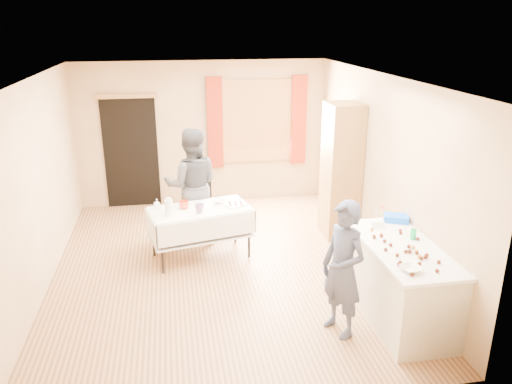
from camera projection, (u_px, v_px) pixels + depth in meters
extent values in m
cube|color=#9E7047|center=(220.00, 268.00, 6.97)|extent=(4.50, 5.50, 0.02)
cube|color=white|center=(215.00, 77.00, 6.11)|extent=(4.50, 5.50, 0.02)
cube|color=tan|center=(203.00, 133.00, 9.11)|extent=(4.50, 0.02, 2.60)
cube|color=tan|center=(253.00, 281.00, 3.97)|extent=(4.50, 0.02, 2.60)
cube|color=tan|center=(36.00, 188.00, 6.17)|extent=(0.02, 5.50, 2.60)
cube|color=tan|center=(380.00, 170.00, 6.91)|extent=(0.02, 5.50, 2.60)
cube|color=olive|center=(257.00, 121.00, 9.17)|extent=(1.32, 0.06, 1.52)
cube|color=white|center=(257.00, 121.00, 9.15)|extent=(1.20, 0.02, 1.40)
cube|color=maroon|center=(215.00, 123.00, 9.00)|extent=(0.28, 0.06, 1.65)
cube|color=maroon|center=(299.00, 120.00, 9.25)|extent=(0.28, 0.06, 1.65)
cube|color=black|center=(131.00, 153.00, 8.97)|extent=(0.95, 0.04, 2.00)
cube|color=olive|center=(126.00, 96.00, 8.60)|extent=(1.05, 0.06, 0.08)
cube|color=olive|center=(341.00, 171.00, 7.72)|extent=(0.50, 0.60, 2.10)
cube|color=beige|center=(400.00, 284.00, 5.66)|extent=(0.72, 1.58, 0.86)
cube|color=silver|center=(404.00, 247.00, 5.51)|extent=(0.78, 1.64, 0.04)
cube|color=silver|center=(200.00, 210.00, 7.05)|extent=(1.50, 0.98, 0.04)
cube|color=black|center=(199.00, 203.00, 8.03)|extent=(0.45, 0.45, 0.06)
cube|color=black|center=(198.00, 183.00, 8.13)|extent=(0.44, 0.06, 0.62)
imported|color=#292F4A|center=(343.00, 269.00, 5.29)|extent=(0.84, 0.79, 1.53)
imported|color=black|center=(192.00, 185.00, 7.59)|extent=(0.95, 0.79, 1.77)
cylinder|color=#0E9D4F|center=(413.00, 234.00, 5.65)|extent=(0.08, 0.08, 0.12)
imported|color=white|center=(411.00, 269.00, 4.94)|extent=(0.29, 0.29, 0.05)
cube|color=white|center=(377.00, 223.00, 6.00)|extent=(0.16, 0.11, 0.08)
cube|color=blue|center=(396.00, 218.00, 6.16)|extent=(0.36, 0.31, 0.08)
cylinder|color=silver|center=(169.00, 208.00, 6.76)|extent=(0.11, 0.11, 0.22)
imported|color=#C73F21|center=(184.00, 205.00, 7.01)|extent=(0.19, 0.19, 0.11)
imported|color=red|center=(199.00, 208.00, 6.86)|extent=(0.20, 0.20, 0.12)
imported|color=white|center=(220.00, 201.00, 7.24)|extent=(0.28, 0.28, 0.05)
cube|color=white|center=(236.00, 205.00, 7.13)|extent=(0.34, 0.31, 0.02)
imported|color=white|center=(157.00, 204.00, 6.97)|extent=(0.10, 0.10, 0.15)
sphere|color=#3F2314|center=(417.00, 252.00, 5.31)|extent=(0.04, 0.04, 0.04)
sphere|color=black|center=(427.00, 255.00, 5.24)|extent=(0.04, 0.04, 0.04)
sphere|color=black|center=(420.00, 264.00, 5.05)|extent=(0.04, 0.04, 0.04)
sphere|color=black|center=(381.00, 236.00, 5.71)|extent=(0.04, 0.04, 0.04)
sphere|color=black|center=(401.00, 233.00, 5.79)|extent=(0.04, 0.04, 0.04)
sphere|color=black|center=(374.00, 237.00, 5.67)|extent=(0.04, 0.04, 0.04)
sphere|color=#3F2314|center=(372.00, 229.00, 5.88)|extent=(0.04, 0.04, 0.04)
sphere|color=black|center=(386.00, 249.00, 5.37)|extent=(0.04, 0.04, 0.04)
sphere|color=black|center=(410.00, 252.00, 5.32)|extent=(0.04, 0.04, 0.04)
sphere|color=black|center=(439.00, 262.00, 5.09)|extent=(0.04, 0.04, 0.04)
sphere|color=black|center=(409.00, 246.00, 5.44)|extent=(0.04, 0.04, 0.04)
sphere|color=black|center=(421.00, 258.00, 5.17)|extent=(0.04, 0.04, 0.04)
sphere|color=#3F2314|center=(413.00, 247.00, 5.42)|extent=(0.04, 0.04, 0.04)
sphere|color=black|center=(417.00, 253.00, 5.29)|extent=(0.04, 0.04, 0.04)
sphere|color=black|center=(400.00, 231.00, 5.85)|extent=(0.04, 0.04, 0.04)
sphere|color=black|center=(400.00, 262.00, 5.08)|extent=(0.04, 0.04, 0.04)
sphere|color=black|center=(425.00, 257.00, 5.20)|extent=(0.04, 0.04, 0.04)
sphere|color=black|center=(399.00, 264.00, 5.04)|extent=(0.04, 0.04, 0.04)
sphere|color=#3F2314|center=(419.00, 257.00, 5.20)|extent=(0.04, 0.04, 0.04)
sphere|color=black|center=(437.00, 271.00, 4.91)|extent=(0.04, 0.04, 0.04)
sphere|color=black|center=(410.00, 251.00, 5.32)|extent=(0.04, 0.04, 0.04)
sphere|color=black|center=(412.00, 274.00, 4.84)|extent=(0.04, 0.04, 0.04)
sphere|color=black|center=(406.00, 252.00, 5.32)|extent=(0.04, 0.04, 0.04)
sphere|color=black|center=(397.00, 255.00, 5.24)|extent=(0.04, 0.04, 0.04)
sphere|color=#3F2314|center=(381.00, 235.00, 5.74)|extent=(0.04, 0.04, 0.04)
sphere|color=black|center=(418.00, 239.00, 5.63)|extent=(0.04, 0.04, 0.04)
sphere|color=black|center=(374.00, 236.00, 5.69)|extent=(0.04, 0.04, 0.04)
sphere|color=black|center=(384.00, 241.00, 5.57)|extent=(0.04, 0.04, 0.04)
sphere|color=black|center=(391.00, 245.00, 5.48)|extent=(0.04, 0.04, 0.04)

